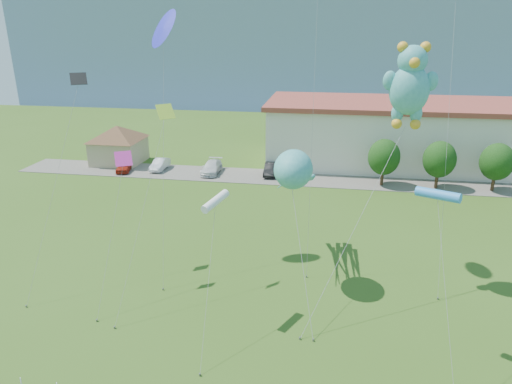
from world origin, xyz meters
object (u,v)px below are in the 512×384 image
teddy_bear_kite (410,84)px  octopus_kite (294,174)px  parked_car_red (125,166)px  parked_car_white (212,167)px  parked_car_black (271,169)px  parked_car_silver (160,164)px  pavilion (118,141)px  warehouse (506,136)px

teddy_bear_kite → octopus_kite: bearing=-174.9°
parked_car_red → parked_car_white: (11.08, 1.04, 0.07)m
parked_car_white → octopus_kite: bearing=-63.5°
parked_car_black → octopus_kite: 24.89m
parked_car_red → parked_car_silver: parked_car_silver is taller
teddy_bear_kite → pavilion: bearing=142.6°
octopus_kite → teddy_bear_kite: teddy_bear_kite is taller
parked_car_red → parked_car_silver: 4.40m
parked_car_white → teddy_bear_kite: size_ratio=0.30×
pavilion → warehouse: 50.37m
parked_car_silver → parked_car_white: parked_car_white is taller
pavilion → parked_car_white: pavilion is taller
octopus_kite → pavilion: bearing=134.9°
pavilion → parked_car_red: bearing=-57.3°
warehouse → pavilion: bearing=-173.2°
warehouse → parked_car_red: warehouse is taller
pavilion → parked_car_silver: bearing=-19.3°
pavilion → warehouse: size_ratio=0.15×
pavilion → parked_car_black: 21.08m
parked_car_white → pavilion: bearing=167.6°
pavilion → parked_car_silver: size_ratio=2.24×
pavilion → parked_car_red: 4.94m
octopus_kite → teddy_bear_kite: (7.09, 0.64, 6.16)m
parked_car_red → parked_car_black: 18.55m
pavilion → parked_car_red: pavilion is taller
parked_car_white → parked_car_black: 7.43m
octopus_kite → warehouse: bearing=52.3°
warehouse → octopus_kite: size_ratio=4.73×
pavilion → octopus_kite: (25.53, -25.62, 4.65)m
parked_car_red → octopus_kite: octopus_kite is taller
warehouse → octopus_kite: 40.14m
parked_car_black → warehouse: bearing=14.0°
warehouse → parked_car_silver: 44.38m
pavilion → parked_car_white: size_ratio=1.84×
parked_car_red → warehouse: bearing=1.8°
parked_car_black → teddy_bear_kite: bearing=-64.3°
parked_car_red → teddy_bear_kite: bearing=-44.8°
parked_car_red → parked_car_black: (18.49, 1.51, 0.06)m
parked_car_silver → parked_car_black: bearing=1.4°
parked_car_silver → octopus_kite: octopus_kite is taller
parked_car_silver → parked_car_black: (14.32, 0.11, 0.04)m
parked_car_white → parked_car_black: bearing=2.4°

